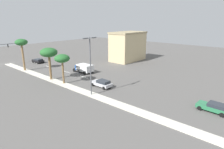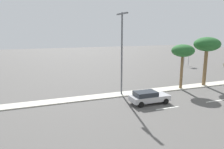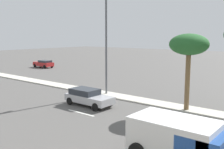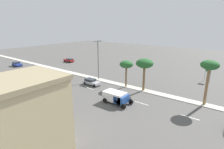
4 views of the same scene
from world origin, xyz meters
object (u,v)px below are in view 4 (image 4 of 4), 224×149
(directional_road_sign, at_px, (208,71))
(sedan_blue_far, at_px, (17,64))
(street_lamp_outboard, at_px, (98,57))
(palm_tree_mid, at_px, (126,65))
(sedan_red_left, at_px, (69,60))
(commercial_building, at_px, (3,128))
(palm_tree_trailing, at_px, (210,67))
(sedan_silver_near, at_px, (91,82))
(sedan_green_leading, at_px, (35,72))
(box_truck, at_px, (117,97))
(palm_tree_center, at_px, (145,64))

(directional_road_sign, relative_size, sedan_blue_far, 0.87)
(street_lamp_outboard, bearing_deg, palm_tree_mid, -92.73)
(directional_road_sign, relative_size, sedan_red_left, 0.87)
(commercial_building, distance_m, sedan_blue_far, 50.51)
(palm_tree_trailing, relative_size, street_lamp_outboard, 0.81)
(sedan_silver_near, height_order, sedan_red_left, sedan_silver_near)
(sedan_green_leading, height_order, sedan_blue_far, sedan_blue_far)
(commercial_building, xyz_separation_m, sedan_blue_far, (22.36, 45.13, -3.78))
(sedan_silver_near, height_order, box_truck, box_truck)
(palm_tree_center, bearing_deg, directional_road_sign, -31.94)
(palm_tree_mid, distance_m, sedan_blue_far, 41.76)
(commercial_building, bearing_deg, sedan_red_left, 43.95)
(sedan_blue_far, bearing_deg, directional_road_sign, -69.40)
(street_lamp_outboard, xyz_separation_m, sedan_red_left, (9.85, 23.58, -5.17))
(palm_tree_center, relative_size, sedan_red_left, 1.66)
(palm_tree_center, distance_m, sedan_red_left, 38.36)
(palm_tree_trailing, bearing_deg, commercial_building, 155.92)
(sedan_green_leading, distance_m, sedan_blue_far, 14.74)
(sedan_silver_near, xyz_separation_m, sedan_red_left, (14.02, 25.04, -0.01))
(commercial_building, height_order, box_truck, commercial_building)
(commercial_building, distance_m, box_truck, 19.22)
(sedan_blue_far, relative_size, box_truck, 0.80)
(palm_tree_mid, distance_m, sedan_silver_near, 9.32)
(palm_tree_mid, relative_size, sedan_silver_near, 1.37)
(box_truck, bearing_deg, sedan_silver_near, 66.59)
(directional_road_sign, xyz_separation_m, sedan_blue_far, (-20.77, 55.26, -1.85))
(palm_tree_trailing, relative_size, box_truck, 1.53)
(palm_tree_trailing, xyz_separation_m, box_truck, (-8.90, 12.91, -5.76))
(sedan_green_leading, relative_size, sedan_blue_far, 1.03)
(sedan_silver_near, distance_m, sedan_red_left, 28.69)
(palm_tree_center, xyz_separation_m, sedan_green_leading, (-7.04, 30.93, -5.18))
(commercial_building, distance_m, sedan_silver_near, 26.36)
(palm_tree_trailing, xyz_separation_m, palm_tree_mid, (-0.51, 16.34, -1.75))
(sedan_silver_near, distance_m, sedan_green_leading, 19.54)
(palm_tree_trailing, height_order, sedan_red_left, palm_tree_trailing)
(sedan_red_left, bearing_deg, box_truck, -117.56)
(palm_tree_mid, bearing_deg, sedan_silver_near, 117.21)
(palm_tree_center, xyz_separation_m, sedan_silver_near, (-4.02, 11.63, -5.15))
(palm_tree_trailing, relative_size, sedan_silver_near, 1.83)
(sedan_green_leading, bearing_deg, palm_tree_center, -77.19)
(sedan_green_leading, relative_size, box_truck, 0.82)
(sedan_green_leading, xyz_separation_m, box_truck, (-1.62, -30.02, 0.45))
(palm_tree_center, distance_m, sedan_green_leading, 32.14)
(box_truck, bearing_deg, palm_tree_mid, 22.20)
(sedan_silver_near, distance_m, box_truck, 11.69)
(palm_tree_mid, bearing_deg, palm_tree_trailing, -88.21)
(sedan_red_left, xyz_separation_m, sedan_green_leading, (-17.04, -5.74, -0.01))
(palm_tree_mid, relative_size, sedan_green_leading, 1.40)
(palm_tree_trailing, height_order, palm_tree_center, palm_tree_trailing)
(directional_road_sign, xyz_separation_m, palm_tree_center, (-15.56, 9.70, 3.30))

